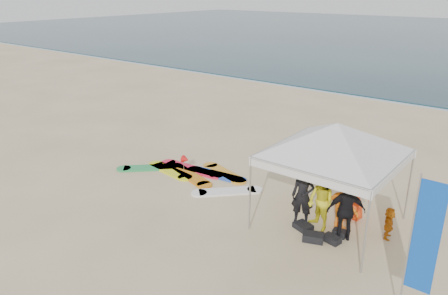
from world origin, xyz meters
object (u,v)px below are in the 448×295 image
Objects in this scene: canopy_tent at (337,123)px; marker_pennant at (186,160)px; feather_flag at (424,239)px; person_orange_a at (342,203)px; person_orange_b at (354,188)px; person_black_a at (303,196)px; person_seated at (389,223)px; person_black_b at (346,211)px; person_yellow at (321,202)px; surfboard_spread at (195,174)px.

canopy_tent reaches higher than marker_pennant.
canopy_tent reaches higher than feather_flag.
canopy_tent is (-0.35, -0.04, 2.31)m from person_orange_a.
person_orange_b is 2.30m from canopy_tent.
person_black_a is 2.44m from person_seated.
marker_pennant is (-9.01, 2.79, -1.42)m from feather_flag.
person_black_b is 1.89× the size of person_seated.
person_black_b reaches higher than person_orange_a.
person_orange_b is 4.40m from feather_flag.
person_yellow is 0.96× the size of person_black_b.
person_orange_a is (1.01, 0.48, -0.11)m from person_black_a.
person_black_a reaches higher than person_seated.
person_yellow is 1.30m from person_orange_b.
person_orange_a is at bearing 65.85° from person_yellow.
feather_flag reaches higher than marker_pennant.
person_orange_a is 0.90× the size of person_black_b.
person_black_a is 1.13× the size of person_orange_a.
canopy_tent is (-0.37, -0.81, 2.12)m from person_orange_b.
person_yellow is at bearing -6.50° from surfboard_spread.
person_black_a is 0.55× the size of feather_flag.
person_black_a is 1.62m from person_orange_b.
person_black_a reaches higher than person_yellow.
surfboard_spread is at bearing -39.47° from person_black_b.
person_yellow is (0.54, 0.06, -0.06)m from person_black_a.
person_black_a is at bearing -146.21° from canopy_tent.
person_black_a is at bearing -34.75° from person_black_b.
feather_flag is (3.08, -2.53, -1.19)m from canopy_tent.
person_seated is at bearing 46.33° from person_yellow.
person_black_b is 1.30m from person_seated.
surfboard_spread is at bearing 76.67° from person_seated.
feather_flag is (1.46, -2.86, 1.45)m from person_seated.
person_orange_a is at bearing 6.13° from canopy_tent.
person_seated reaches higher than marker_pennant.
marker_pennant is at bearing 162.81° from feather_flag.
feather_flag is 9.54m from marker_pennant.
person_orange_a is 5.87m from surfboard_spread.
person_orange_a is 2.34m from canopy_tent.
person_orange_a is 0.33× the size of canopy_tent.
person_orange_b is at bearing -84.02° from person_orange_a.
person_black_b reaches higher than surfboard_spread.
person_black_b is 2.38m from canopy_tent.
marker_pennant is at bearing -39.26° from person_black_b.
person_seated is 0.20× the size of canopy_tent.
canopy_tent reaches higher than person_black_a.
person_yellow is 0.51× the size of feather_flag.
surfboard_spread is (0.46, -0.03, -0.46)m from marker_pennant.
canopy_tent reaches higher than person_orange_a.
person_orange_a is 6.29m from marker_pennant.
person_seated is at bearing 161.50° from person_orange_b.
feather_flag is at bearing 131.76° from person_orange_b.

